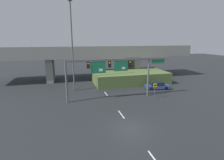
{
  "coord_description": "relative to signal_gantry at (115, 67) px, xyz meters",
  "views": [
    {
      "loc": [
        -6.18,
        -15.88,
        9.13
      ],
      "look_at": [
        0.0,
        7.95,
        3.36
      ],
      "focal_mm": 28.0,
      "sensor_mm": 36.0,
      "label": 1
    }
  ],
  "objects": [
    {
      "name": "signal_gantry",
      "position": [
        0.0,
        0.0,
        0.0
      ],
      "size": [
        15.83,
        0.44,
        6.26
      ],
      "color": "#515456",
      "rests_on": "ground"
    },
    {
      "name": "ground_plane",
      "position": [
        -0.82,
        -9.34,
        -5.06
      ],
      "size": [
        160.0,
        160.0,
        0.0
      ],
      "primitive_type": "plane",
      "color": "black"
    },
    {
      "name": "overpass_bridge",
      "position": [
        -0.82,
        15.73,
        0.47
      ],
      "size": [
        46.36,
        8.2,
        7.67
      ],
      "color": "gray",
      "rests_on": "ground"
    },
    {
      "name": "grass_embankment",
      "position": [
        5.98,
        9.61,
        -3.89
      ],
      "size": [
        15.47,
        8.41,
        2.35
      ],
      "color": "#4C6033",
      "rests_on": "ground"
    },
    {
      "name": "speed_limit_sign",
      "position": [
        6.07,
        -1.47,
        -3.45
      ],
      "size": [
        0.6,
        0.11,
        2.48
      ],
      "color": "#4C4C4C",
      "rests_on": "ground"
    },
    {
      "name": "highway_light_pole_near",
      "position": [
        -5.96,
        6.11,
        3.05
      ],
      "size": [
        0.7,
        0.36,
        15.48
      ],
      "color": "#515456",
      "rests_on": "ground"
    },
    {
      "name": "parked_sedan_near_right",
      "position": [
        9.15,
        3.25,
        -4.42
      ],
      "size": [
        4.78,
        2.54,
        1.39
      ],
      "rotation": [
        0.0,
        0.0,
        -0.18
      ],
      "color": "navy",
      "rests_on": "ground"
    },
    {
      "name": "lane_markings",
      "position": [
        -0.82,
        2.74,
        -5.06
      ],
      "size": [
        0.14,
        37.3,
        0.01
      ],
      "color": "silver",
      "rests_on": "ground"
    }
  ]
}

